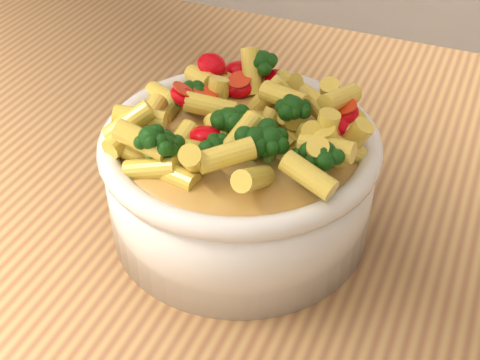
% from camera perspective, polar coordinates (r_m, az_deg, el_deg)
% --- Properties ---
extents(table, '(1.20, 0.80, 0.90)m').
position_cam_1_polar(table, '(0.71, -6.47, -7.14)').
color(table, '#A87D48').
rests_on(table, ground).
extents(serving_bowl, '(0.23, 0.23, 0.10)m').
position_cam_1_polar(serving_bowl, '(0.56, 0.00, 0.10)').
color(serving_bowl, silver).
rests_on(serving_bowl, table).
extents(pasta_salad, '(0.18, 0.18, 0.04)m').
position_cam_1_polar(pasta_salad, '(0.53, 0.00, 5.34)').
color(pasta_salad, '#FFD750').
rests_on(pasta_salad, serving_bowl).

